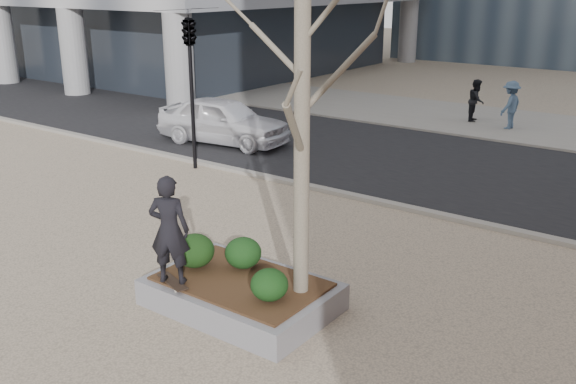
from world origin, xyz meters
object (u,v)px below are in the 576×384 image
Objects in this scene: planter at (242,294)px; police_car at (223,120)px; skateboarder at (169,230)px; skateboard at (173,283)px.

planter is 11.39m from police_car.
skateboarder reaches higher than police_car.
skateboard is at bearing -150.00° from police_car.
skateboarder is at bearing -138.34° from planter.
planter is at bearing -164.46° from skateboarder.
planter is 1.65× the size of skateboarder.
skateboarder reaches higher than skateboard.
police_car is at bearing -78.65° from skateboarder.
police_car is (-6.93, 9.05, -0.64)m from skateboarder.
skateboard reaches higher than planter.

